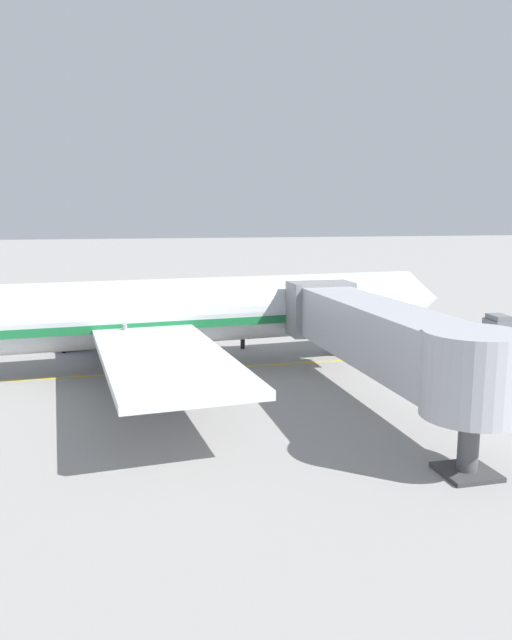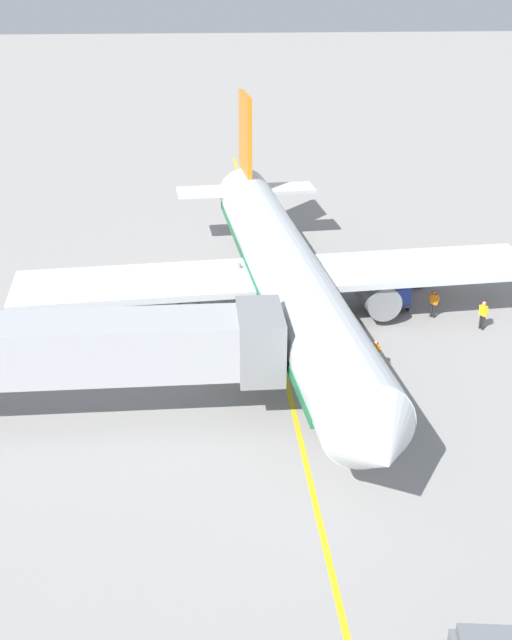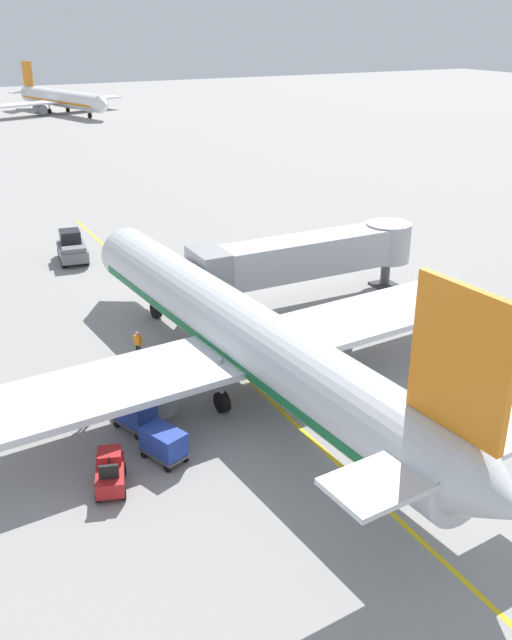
{
  "view_description": "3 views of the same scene",
  "coord_description": "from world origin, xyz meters",
  "px_view_note": "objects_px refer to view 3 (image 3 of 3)",
  "views": [
    {
      "loc": [
        32.97,
        -1.22,
        8.62
      ],
      "look_at": [
        0.03,
        6.96,
        2.71
      ],
      "focal_mm": 33.8,
      "sensor_mm": 36.0,
      "label": 1
    },
    {
      "loc": [
        4.15,
        40.41,
        18.79
      ],
      "look_at": [
        1.38,
        6.06,
        2.54
      ],
      "focal_mm": 42.55,
      "sensor_mm": 36.0,
      "label": 2
    },
    {
      "loc": [
        -15.73,
        -29.44,
        18.78
      ],
      "look_at": [
        0.21,
        1.06,
        3.86
      ],
      "focal_mm": 39.1,
      "sensor_mm": 36.0,
      "label": 3
    }
  ],
  "objects_px": {
    "parked_airliner": "(242,334)",
    "jet_bridge": "(308,256)",
    "baggage_cart_second_in_train": "(164,442)",
    "baggage_tug_lead": "(110,472)",
    "baggage_cart_front": "(135,413)",
    "ground_crew_wing_walker": "(30,403)",
    "ground_crew_marshaller": "(85,409)",
    "ground_crew_loader": "(138,343)",
    "distant_taxiing_airliner": "(61,99)",
    "pushback_tractor": "(72,248)"
  },
  "relations": [
    {
      "from": "ground_crew_wing_walker",
      "to": "distant_taxiing_airliner",
      "type": "relative_size",
      "value": 0.05
    },
    {
      "from": "baggage_cart_front",
      "to": "ground_crew_loader",
      "type": "bearing_deg",
      "value": 70.14
    },
    {
      "from": "parked_airliner",
      "to": "baggage_cart_front",
      "type": "bearing_deg",
      "value": -167.62
    },
    {
      "from": "parked_airliner",
      "to": "distant_taxiing_airliner",
      "type": "bearing_deg",
      "value": 81.07
    },
    {
      "from": "parked_airliner",
      "to": "baggage_cart_front",
      "type": "height_order",
      "value": "parked_airliner"
    },
    {
      "from": "ground_crew_wing_walker",
      "to": "ground_crew_marshaller",
      "type": "bearing_deg",
      "value": -37.74
    },
    {
      "from": "baggage_cart_second_in_train",
      "to": "ground_crew_wing_walker",
      "type": "height_order",
      "value": "ground_crew_wing_walker"
    },
    {
      "from": "baggage_cart_front",
      "to": "ground_crew_loader",
      "type": "relative_size",
      "value": 1.75
    },
    {
      "from": "distant_taxiing_airliner",
      "to": "pushback_tractor",
      "type": "bearing_deg",
      "value": -102.81
    },
    {
      "from": "baggage_tug_lead",
      "to": "distant_taxiing_airliner",
      "type": "distance_m",
      "value": 135.1
    },
    {
      "from": "ground_crew_marshaller",
      "to": "baggage_tug_lead",
      "type": "bearing_deg",
      "value": -93.57
    },
    {
      "from": "baggage_cart_front",
      "to": "distant_taxiing_airliner",
      "type": "height_order",
      "value": "distant_taxiing_airliner"
    },
    {
      "from": "jet_bridge",
      "to": "ground_crew_wing_walker",
      "type": "height_order",
      "value": "jet_bridge"
    },
    {
      "from": "baggage_tug_lead",
      "to": "distant_taxiing_airliner",
      "type": "bearing_deg",
      "value": 77.59
    },
    {
      "from": "baggage_cart_second_in_train",
      "to": "baggage_tug_lead",
      "type": "bearing_deg",
      "value": -164.12
    },
    {
      "from": "pushback_tractor",
      "to": "ground_crew_loader",
      "type": "bearing_deg",
      "value": -93.01
    },
    {
      "from": "ground_crew_marshaller",
      "to": "jet_bridge",
      "type": "bearing_deg",
      "value": 26.33
    },
    {
      "from": "baggage_cart_second_in_train",
      "to": "ground_crew_marshaller",
      "type": "height_order",
      "value": "ground_crew_marshaller"
    },
    {
      "from": "pushback_tractor",
      "to": "ground_crew_marshaller",
      "type": "distance_m",
      "value": 26.87
    },
    {
      "from": "parked_airliner",
      "to": "ground_crew_wing_walker",
      "type": "bearing_deg",
      "value": 170.71
    },
    {
      "from": "parked_airliner",
      "to": "jet_bridge",
      "type": "xyz_separation_m",
      "value": [
        9.73,
        9.21,
        0.27
      ]
    },
    {
      "from": "jet_bridge",
      "to": "baggage_cart_second_in_train",
      "type": "relative_size",
      "value": 5.84
    },
    {
      "from": "ground_crew_wing_walker",
      "to": "ground_crew_marshaller",
      "type": "height_order",
      "value": "same"
    },
    {
      "from": "parked_airliner",
      "to": "jet_bridge",
      "type": "relative_size",
      "value": 2.16
    },
    {
      "from": "parked_airliner",
      "to": "distant_taxiing_airliner",
      "type": "relative_size",
      "value": 1.07
    },
    {
      "from": "jet_bridge",
      "to": "ground_crew_marshaller",
      "type": "distance_m",
      "value": 20.82
    },
    {
      "from": "baggage_tug_lead",
      "to": "baggage_cart_front",
      "type": "relative_size",
      "value": 0.93
    },
    {
      "from": "pushback_tractor",
      "to": "distant_taxiing_airliner",
      "type": "distance_m",
      "value": 102.85
    },
    {
      "from": "baggage_cart_front",
      "to": "baggage_cart_second_in_train",
      "type": "xyz_separation_m",
      "value": [
        0.34,
        -3.14,
        0.0
      ]
    },
    {
      "from": "jet_bridge",
      "to": "baggage_tug_lead",
      "type": "height_order",
      "value": "jet_bridge"
    },
    {
      "from": "jet_bridge",
      "to": "ground_crew_loader",
      "type": "distance_m",
      "value": 14.26
    },
    {
      "from": "baggage_cart_second_in_train",
      "to": "distant_taxiing_airliner",
      "type": "height_order",
      "value": "distant_taxiing_airliner"
    },
    {
      "from": "baggage_cart_second_in_train",
      "to": "ground_crew_wing_walker",
      "type": "distance_m",
      "value": 7.98
    },
    {
      "from": "parked_airliner",
      "to": "baggage_cart_front",
      "type": "xyz_separation_m",
      "value": [
        -6.71,
        -1.47,
        -2.24
      ]
    },
    {
      "from": "pushback_tractor",
      "to": "jet_bridge",
      "type": "bearing_deg",
      "value": -53.45
    },
    {
      "from": "ground_crew_loader",
      "to": "distant_taxiing_airliner",
      "type": "height_order",
      "value": "distant_taxiing_airliner"
    },
    {
      "from": "ground_crew_wing_walker",
      "to": "baggage_tug_lead",
      "type": "bearing_deg",
      "value": -74.78
    },
    {
      "from": "baggage_cart_second_in_train",
      "to": "ground_crew_marshaller",
      "type": "xyz_separation_m",
      "value": [
        -2.43,
        4.64,
        0.0
      ]
    },
    {
      "from": "baggage_tug_lead",
      "to": "baggage_cart_front",
      "type": "distance_m",
      "value": 4.62
    },
    {
      "from": "jet_bridge",
      "to": "pushback_tractor",
      "type": "xyz_separation_m",
      "value": [
        -12.63,
        17.05,
        -2.36
      ]
    },
    {
      "from": "parked_airliner",
      "to": "ground_crew_marshaller",
      "type": "xyz_separation_m",
      "value": [
        -8.8,
        0.04,
        -2.23
      ]
    },
    {
      "from": "baggage_tug_lead",
      "to": "ground_crew_loader",
      "type": "relative_size",
      "value": 1.63
    },
    {
      "from": "baggage_tug_lead",
      "to": "ground_crew_marshaller",
      "type": "xyz_separation_m",
      "value": [
        0.34,
        5.43,
        0.24
      ]
    },
    {
      "from": "baggage_cart_front",
      "to": "ground_crew_wing_walker",
      "type": "relative_size",
      "value": 1.75
    },
    {
      "from": "baggage_cart_front",
      "to": "ground_crew_wing_walker",
      "type": "distance_m",
      "value": 5.49
    },
    {
      "from": "parked_airliner",
      "to": "baggage_cart_front",
      "type": "distance_m",
      "value": 7.22
    },
    {
      "from": "baggage_tug_lead",
      "to": "baggage_cart_front",
      "type": "xyz_separation_m",
      "value": [
        2.43,
        3.93,
        0.24
      ]
    },
    {
      "from": "parked_airliner",
      "to": "ground_crew_marshaller",
      "type": "distance_m",
      "value": 9.08
    },
    {
      "from": "ground_crew_loader",
      "to": "distant_taxiing_airliner",
      "type": "relative_size",
      "value": 0.05
    },
    {
      "from": "baggage_cart_front",
      "to": "distant_taxiing_airliner",
      "type": "distance_m",
      "value": 130.75
    }
  ]
}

